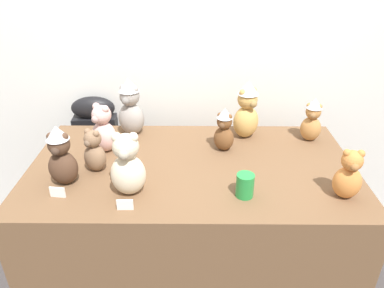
{
  "coord_description": "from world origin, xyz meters",
  "views": [
    {
      "loc": [
        0.01,
        -1.34,
        1.78
      ],
      "look_at": [
        0.0,
        0.25,
        0.91
      ],
      "focal_mm": 34.15,
      "sensor_mm": 36.0,
      "label": 1
    }
  ],
  "objects": [
    {
      "name": "wall_back",
      "position": [
        0.0,
        0.96,
        1.3
      ],
      "size": [
        7.0,
        0.08,
        2.6
      ],
      "primitive_type": "cube",
      "color": "white",
      "rests_on": "ground_plane"
    },
    {
      "name": "display_table",
      "position": [
        0.0,
        0.25,
        0.4
      ],
      "size": [
        1.66,
        0.91,
        0.79
      ],
      "primitive_type": "cube",
      "color": "brown",
      "rests_on": "ground_plane"
    },
    {
      "name": "instrument_case",
      "position": [
        -0.65,
        0.84,
        0.47
      ],
      "size": [
        0.29,
        0.14,
        0.93
      ],
      "rotation": [
        0.0,
        0.0,
        0.06
      ],
      "color": "black",
      "rests_on": "ground_plane"
    },
    {
      "name": "teddy_bear_cocoa",
      "position": [
        -0.6,
        0.08,
        0.94
      ],
      "size": [
        0.14,
        0.12,
        0.3
      ],
      "rotation": [
        0.0,
        0.0,
        -0.06
      ],
      "color": "#4C3323",
      "rests_on": "display_table"
    },
    {
      "name": "teddy_bear_cream",
      "position": [
        -0.28,
        0.01,
        0.94
      ],
      "size": [
        0.16,
        0.14,
        0.3
      ],
      "rotation": [
        0.0,
        0.0,
        -0.0
      ],
      "color": "beige",
      "rests_on": "display_table"
    },
    {
      "name": "teddy_bear_ginger",
      "position": [
        0.68,
        -0.02,
        0.91
      ],
      "size": [
        0.13,
        0.12,
        0.24
      ],
      "rotation": [
        0.0,
        0.0,
        -0.11
      ],
      "color": "#D17F3D",
      "rests_on": "display_table"
    },
    {
      "name": "teddy_bear_ash",
      "position": [
        -0.36,
        0.61,
        0.96
      ],
      "size": [
        0.19,
        0.17,
        0.34
      ],
      "rotation": [
        0.0,
        0.0,
        -0.31
      ],
      "color": "gray",
      "rests_on": "display_table"
    },
    {
      "name": "teddy_bear_blush",
      "position": [
        -0.47,
        0.4,
        0.92
      ],
      "size": [
        0.18,
        0.17,
        0.27
      ],
      "rotation": [
        0.0,
        0.0,
        -0.55
      ],
      "color": "beige",
      "rests_on": "display_table"
    },
    {
      "name": "teddy_bear_chestnut",
      "position": [
        0.17,
        0.41,
        0.91
      ],
      "size": [
        0.14,
        0.13,
        0.24
      ],
      "rotation": [
        0.0,
        0.0,
        -0.42
      ],
      "color": "brown",
      "rests_on": "display_table"
    },
    {
      "name": "teddy_bear_caramel",
      "position": [
        0.67,
        0.53,
        0.92
      ],
      "size": [
        0.14,
        0.13,
        0.25
      ],
      "rotation": [
        0.0,
        0.0,
        -0.33
      ],
      "color": "#B27A42",
      "rests_on": "display_table"
    },
    {
      "name": "teddy_bear_honey",
      "position": [
        0.31,
        0.57,
        0.96
      ],
      "size": [
        0.2,
        0.19,
        0.34
      ],
      "rotation": [
        0.0,
        0.0,
        0.56
      ],
      "color": "tan",
      "rests_on": "display_table"
    },
    {
      "name": "teddy_bear_mocha",
      "position": [
        -0.48,
        0.2,
        0.9
      ],
      "size": [
        0.15,
        0.14,
        0.22
      ],
      "rotation": [
        0.0,
        0.0,
        -0.47
      ],
      "color": "#7F6047",
      "rests_on": "display_table"
    },
    {
      "name": "party_cup_green",
      "position": [
        0.24,
        -0.01,
        0.85
      ],
      "size": [
        0.08,
        0.08,
        0.11
      ],
      "primitive_type": "cylinder",
      "color": "#238C3D",
      "rests_on": "display_table"
    },
    {
      "name": "name_card_front_left",
      "position": [
        -0.6,
        -0.03,
        0.82
      ],
      "size": [
        0.07,
        0.02,
        0.05
      ],
      "primitive_type": "cube",
      "rotation": [
        0.0,
        0.0,
        -0.12
      ],
      "color": "white",
      "rests_on": "display_table"
    },
    {
      "name": "name_card_front_middle",
      "position": [
        -0.28,
        -0.12,
        0.82
      ],
      "size": [
        0.07,
        0.01,
        0.05
      ],
      "primitive_type": "cube",
      "rotation": [
        0.0,
        0.0,
        0.02
      ],
      "color": "white",
      "rests_on": "display_table"
    }
  ]
}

